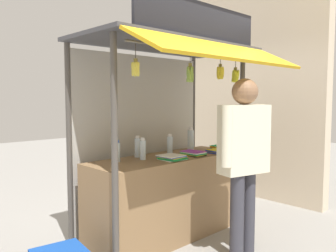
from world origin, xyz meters
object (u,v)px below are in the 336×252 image
water_bottle_far_left (191,140)px  magazine_stack_mid_left (219,151)px  water_bottle_front_left (170,145)px  magazine_stack_right (222,148)px  water_bottle_center (117,152)px  banana_bunch_inner_left (136,69)px  water_bottle_back_left (138,147)px  magazine_stack_rear_center (193,153)px  banana_bunch_inner_right (235,76)px  banana_bunch_rightmost (190,74)px  magazine_stack_mid_right (172,157)px  water_bottle_far_right (143,149)px  vendor_person (244,151)px  banana_bunch_leftmost (220,73)px

water_bottle_far_left → magazine_stack_mid_left: size_ratio=1.03×
water_bottle_far_left → water_bottle_front_left: 0.44m
magazine_stack_mid_left → magazine_stack_right: 0.32m
water_bottle_center → banana_bunch_inner_left: bearing=-109.3°
magazine_stack_mid_left → magazine_stack_right: (0.27, 0.16, 0.00)m
water_bottle_far_left → magazine_stack_mid_left: (0.06, -0.41, -0.11)m
water_bottle_back_left → water_bottle_far_left: water_bottle_far_left is taller
magazine_stack_rear_center → banana_bunch_inner_right: banana_bunch_inner_right is taller
water_bottle_center → water_bottle_far_left: size_ratio=0.78×
water_bottle_front_left → banana_bunch_inner_left: (-0.92, -0.53, 0.80)m
water_bottle_front_left → banana_bunch_rightmost: banana_bunch_rightmost is taller
magazine_stack_mid_right → magazine_stack_rear_center: bearing=5.2°
water_bottle_back_left → magazine_stack_mid_left: water_bottle_back_left is taller
magazine_stack_rear_center → magazine_stack_mid_left: magazine_stack_rear_center is taller
magazine_stack_mid_left → banana_bunch_rightmost: bearing=-165.4°
water_bottle_back_left → banana_bunch_rightmost: (0.16, -0.65, 0.79)m
water_bottle_back_left → banana_bunch_rightmost: size_ratio=0.77×
water_bottle_front_left → water_bottle_back_left: bearing=163.0°
banana_bunch_inner_right → banana_bunch_inner_left: bearing=-180.0°
water_bottle_center → magazine_stack_mid_left: water_bottle_center is taller
banana_bunch_inner_left → banana_bunch_rightmost: bearing=0.1°
magazine_stack_mid_left → banana_bunch_inner_left: banana_bunch_inner_left is taller
magazine_stack_mid_right → water_bottle_front_left: bearing=49.9°
water_bottle_far_right → magazine_stack_mid_left: bearing=-17.8°
magazine_stack_right → banana_bunch_inner_right: (-0.23, -0.35, 0.90)m
water_bottle_far_left → banana_bunch_inner_right: bearing=-80.1°
water_bottle_front_left → vendor_person: vendor_person is taller
banana_bunch_inner_right → banana_bunch_rightmost: size_ratio=0.93×
water_bottle_far_left → water_bottle_front_left: bearing=-171.3°
magazine_stack_mid_right → magazine_stack_mid_left: magazine_stack_mid_right is taller
water_bottle_far_right → banana_bunch_inner_right: banana_bunch_inner_right is taller
banana_bunch_inner_right → vendor_person: banana_bunch_inner_right is taller
water_bottle_far_right → banana_bunch_inner_right: 1.36m
water_bottle_back_left → water_bottle_far_left: size_ratio=0.83×
water_bottle_far_left → magazine_stack_mid_left: bearing=-82.2°
magazine_stack_right → banana_bunch_rightmost: 1.37m
water_bottle_far_left → vendor_person: vendor_person is taller
water_bottle_back_left → banana_bunch_inner_left: bearing=-129.4°
water_bottle_far_right → water_bottle_far_left: bearing=7.1°
water_bottle_back_left → water_bottle_far_right: 0.17m
vendor_person → water_bottle_center: bearing=-39.3°
magazine_stack_mid_left → banana_bunch_inner_left: size_ratio=0.98×
water_bottle_center → banana_bunch_inner_left: banana_bunch_inner_left is taller
water_bottle_far_right → banana_bunch_leftmost: (0.70, -0.49, 0.83)m
magazine_stack_rear_center → magazine_stack_mid_right: size_ratio=1.06×
banana_bunch_inner_left → banana_bunch_leftmost: (1.18, -0.00, 0.03)m
water_bottle_far_right → water_bottle_front_left: 0.45m
banana_bunch_leftmost → water_bottle_far_left: bearing=73.3°
water_bottle_far_right → banana_bunch_rightmost: size_ratio=0.75×
water_bottle_far_right → magazine_stack_mid_right: bearing=-44.8°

